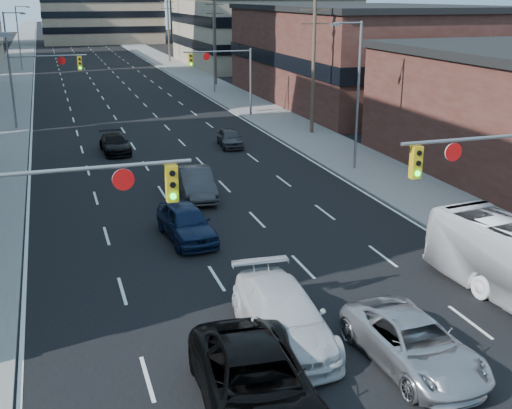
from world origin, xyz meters
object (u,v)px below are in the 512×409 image
object	(u,v)px
sedan_blue	(186,223)
white_van	(283,316)
black_pickup	(256,384)
silver_suv	(414,343)

from	to	relation	value
sedan_blue	white_van	bearing A→B (deg)	-88.42
black_pickup	white_van	world-z (taller)	black_pickup
silver_suv	black_pickup	bearing A→B (deg)	-174.89
silver_suv	sedan_blue	bearing A→B (deg)	105.74
silver_suv	sedan_blue	world-z (taller)	sedan_blue
white_van	sedan_blue	world-z (taller)	white_van
white_van	sedan_blue	xyz separation A→B (m)	(-1.05, 9.61, -0.06)
black_pickup	white_van	distance (m)	3.85
black_pickup	white_van	size ratio (longest dim) A/B	1.06
white_van	black_pickup	bearing A→B (deg)	-117.61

